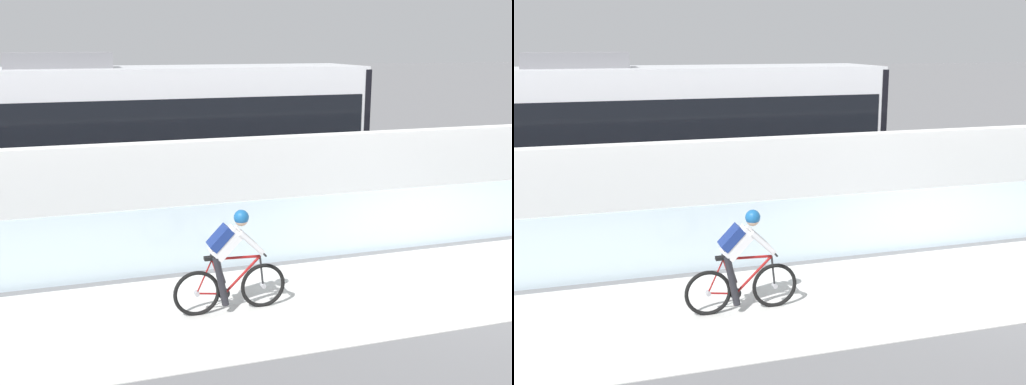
{
  "view_description": "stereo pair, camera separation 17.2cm",
  "coord_description": "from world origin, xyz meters",
  "views": [
    {
      "loc": [
        -6.4,
        -8.4,
        4.04
      ],
      "look_at": [
        -3.03,
        2.35,
        1.25
      ],
      "focal_mm": 42.67,
      "sensor_mm": 36.0,
      "label": 1
    },
    {
      "loc": [
        -6.24,
        -8.45,
        4.04
      ],
      "look_at": [
        -3.03,
        2.35,
        1.25
      ],
      "focal_mm": 42.67,
      "sensor_mm": 36.0,
      "label": 2
    }
  ],
  "objects": [
    {
      "name": "bike_path_deck",
      "position": [
        0.0,
        0.0,
        0.01
      ],
      "size": [
        32.0,
        3.2,
        0.01
      ],
      "primitive_type": "cube",
      "color": "silver",
      "rests_on": "ground"
    },
    {
      "name": "concrete_barrier_wall",
      "position": [
        0.0,
        3.65,
        1.05
      ],
      "size": [
        32.0,
        0.36,
        2.1
      ],
      "primitive_type": "cube",
      "color": "white",
      "rests_on": "ground"
    },
    {
      "name": "ground_plane",
      "position": [
        0.0,
        0.0,
        0.0
      ],
      "size": [
        200.0,
        200.0,
        0.0
      ],
      "primitive_type": "plane",
      "color": "slate"
    },
    {
      "name": "cyclist_on_bike",
      "position": [
        -4.19,
        -0.0,
        0.8
      ],
      "size": [
        1.77,
        0.58,
        1.61
      ],
      "color": "black",
      "rests_on": "ground"
    },
    {
      "name": "tram_rail_far",
      "position": [
        0.0,
        7.57,
        0.0
      ],
      "size": [
        32.0,
        0.08,
        0.01
      ],
      "primitive_type": "cube",
      "color": "#595654",
      "rests_on": "ground"
    },
    {
      "name": "glass_parapet",
      "position": [
        0.0,
        1.85,
        0.61
      ],
      "size": [
        32.0,
        0.05,
        1.23
      ],
      "primitive_type": "cube",
      "color": "silver",
      "rests_on": "ground"
    },
    {
      "name": "tram",
      "position": [
        -4.5,
        6.85,
        1.89
      ],
      "size": [
        11.06,
        2.54,
        3.81
      ],
      "color": "silver",
      "rests_on": "ground"
    },
    {
      "name": "tram_rail_near",
      "position": [
        0.0,
        6.13,
        0.0
      ],
      "size": [
        32.0,
        0.08,
        0.01
      ],
      "primitive_type": "cube",
      "color": "#595654",
      "rests_on": "ground"
    }
  ]
}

